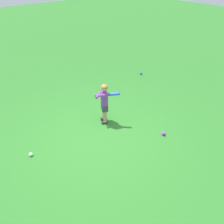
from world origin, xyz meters
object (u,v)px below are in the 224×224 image
object	(u,v)px
play_ball_far_left	(141,73)
child_batter	(104,100)
play_ball_behind_batter	(31,154)
play_ball_midfield	(164,134)

from	to	relation	value
play_ball_far_left	child_batter	bearing A→B (deg)	26.85
child_batter	play_ball_behind_batter	distance (m)	2.12
play_ball_midfield	play_ball_far_left	world-z (taller)	play_ball_midfield
child_batter	play_ball_far_left	size ratio (longest dim) A/B	12.30
child_batter	play_ball_midfield	distance (m)	1.67
play_ball_behind_batter	play_ball_far_left	size ratio (longest dim) A/B	0.95
play_ball_midfield	play_ball_far_left	xyz separation A→B (m)	(-2.13, -2.82, -0.00)
play_ball_midfield	child_batter	bearing A→B (deg)	-61.42
child_batter	play_ball_behind_batter	bearing A→B (deg)	-1.00
play_ball_behind_batter	play_ball_midfield	distance (m)	3.10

